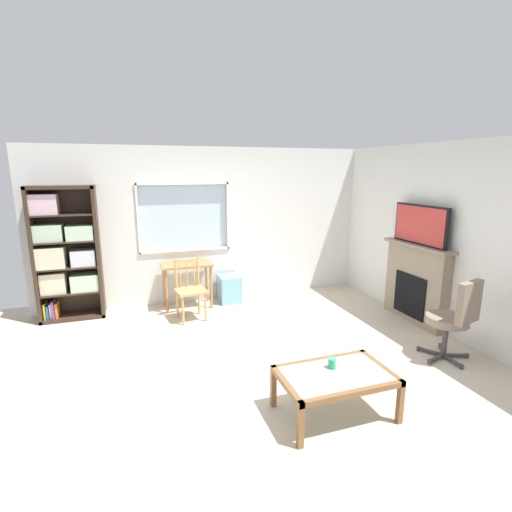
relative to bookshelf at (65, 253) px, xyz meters
name	(u,v)px	position (x,y,z in m)	size (l,w,h in m)	color
ground	(251,362)	(2.16, -2.19, -1.01)	(6.52, 5.87, 0.02)	beige
wall_back_with_window	(209,226)	(2.20, 0.24, 0.27)	(5.52, 0.15, 2.56)	silver
wall_right	(452,240)	(4.98, -2.19, 0.28)	(0.12, 5.07, 2.56)	silver
bookshelf	(65,253)	(0.00, 0.00, 0.00)	(0.90, 0.38, 1.98)	#38281E
desk_under_window	(187,272)	(1.75, -0.11, -0.41)	(0.80, 0.45, 0.73)	#A37547
wooden_chair	(190,289)	(1.71, -0.62, -0.54)	(0.47, 0.45, 0.90)	tan
plastic_drawer_unit	(229,289)	(2.46, -0.06, -0.77)	(0.35, 0.40, 0.45)	#72ADDB
fireplace	(416,283)	(4.82, -1.77, -0.42)	(0.26, 1.22, 1.16)	gray
tv	(420,225)	(4.81, -1.77, 0.44)	(0.06, 0.99, 0.56)	black
office_chair	(455,316)	(4.39, -2.91, -0.45)	(0.58, 0.56, 1.00)	#7A6B5B
coffee_table	(335,379)	(2.57, -3.37, -0.64)	(1.02, 0.65, 0.41)	#8C9E99
sippy_cup	(332,363)	(2.59, -3.27, -0.54)	(0.07, 0.07, 0.09)	#33B770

